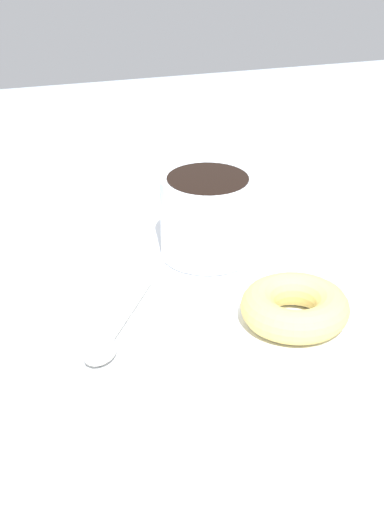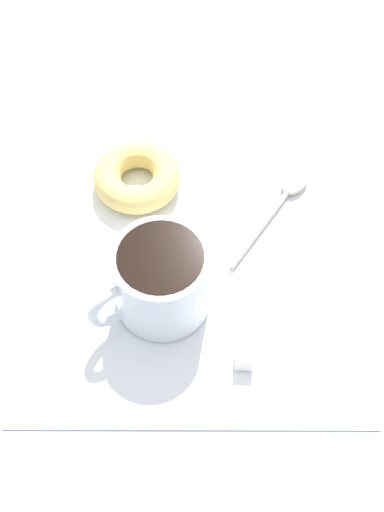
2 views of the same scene
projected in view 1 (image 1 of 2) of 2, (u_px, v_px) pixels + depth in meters
ground_plane at (211, 271)px, 80.15cm from camera, size 120.00×120.00×2.00cm
napkin at (192, 277)px, 76.86cm from camera, size 33.27×33.27×0.30cm
coffee_cup at (210, 214)px, 78.85cm from camera, size 9.02×10.52×7.70cm
donut at (295, 307)px, 69.31cm from camera, size 8.89×8.89×2.81cm
spoon at (110, 338)px, 67.12cm from camera, size 12.83×8.56×0.90cm
sugar_cube at (117, 228)px, 83.50cm from camera, size 1.61×1.61×1.61cm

